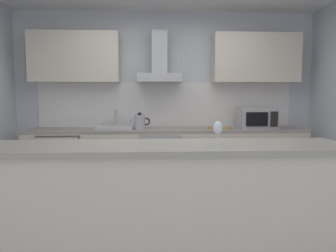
{
  "coord_description": "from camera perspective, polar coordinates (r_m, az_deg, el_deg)",
  "views": [
    {
      "loc": [
        -0.23,
        -3.17,
        1.42
      ],
      "look_at": [
        -0.04,
        0.48,
        1.05
      ],
      "focal_mm": 35.99,
      "sensor_mm": 36.0,
      "label": 1
    }
  ],
  "objects": [
    {
      "name": "oven",
      "position": [
        4.81,
        -1.39,
        -5.71
      ],
      "size": [
        0.6,
        0.62,
        0.8
      ],
      "color": "slate",
      "rests_on": "ground"
    },
    {
      "name": "ground",
      "position": [
        3.49,
        1.16,
        -18.45
      ],
      "size": [
        5.42,
        4.79,
        0.02
      ],
      "primitive_type": "cube",
      "color": "gray"
    },
    {
      "name": "chopping_board",
      "position": [
        4.82,
        8.7,
        -0.34
      ],
      "size": [
        0.37,
        0.27,
        0.02
      ],
      "primitive_type": "cube",
      "rotation": [
        0.0,
        0.0,
        -0.16
      ],
      "color": "tan",
      "rests_on": "counter_back"
    },
    {
      "name": "wine_glass",
      "position": [
        2.61,
        8.43,
        -0.42
      ],
      "size": [
        0.08,
        0.08,
        0.18
      ],
      "color": "silver",
      "rests_on": "counter_island"
    },
    {
      "name": "wall_back",
      "position": [
        5.13,
        -0.38,
        4.45
      ],
      "size": [
        5.42,
        0.12,
        2.6
      ],
      "primitive_type": "cube",
      "color": "silver",
      "rests_on": "ground"
    },
    {
      "name": "range_hood",
      "position": [
        4.86,
        -1.47,
        10.12
      ],
      "size": [
        0.62,
        0.45,
        0.72
      ],
      "color": "#B7BABC"
    },
    {
      "name": "upper_cabinets",
      "position": [
        4.92,
        -0.26,
        11.5
      ],
      "size": [
        3.84,
        0.32,
        0.7
      ],
      "color": "beige"
    },
    {
      "name": "kettle",
      "position": [
        4.7,
        -4.81,
        0.71
      ],
      "size": [
        0.29,
        0.15,
        0.24
      ],
      "color": "#B7BABC",
      "rests_on": "counter_back"
    },
    {
      "name": "refrigerator",
      "position": [
        4.97,
        -17.26,
        -6.02
      ],
      "size": [
        0.58,
        0.6,
        0.85
      ],
      "color": "white",
      "rests_on": "ground"
    },
    {
      "name": "backsplash_tile",
      "position": [
        5.06,
        -0.34,
        3.64
      ],
      "size": [
        3.76,
        0.02,
        0.66
      ],
      "primitive_type": "cube",
      "color": "white"
    },
    {
      "name": "microwave",
      "position": [
        4.94,
        14.84,
        1.3
      ],
      "size": [
        0.5,
        0.38,
        0.3
      ],
      "color": "#B7BABC",
      "rests_on": "counter_back"
    },
    {
      "name": "counter_back",
      "position": [
        4.85,
        -0.17,
        -5.76
      ],
      "size": [
        3.89,
        0.6,
        0.9
      ],
      "color": "beige",
      "rests_on": "ground"
    },
    {
      "name": "sink",
      "position": [
        4.78,
        -8.99,
        -0.19
      ],
      "size": [
        0.5,
        0.4,
        0.26
      ],
      "color": "silver",
      "rests_on": "counter_back"
    },
    {
      "name": "counter_island",
      "position": [
        2.72,
        -0.9,
        -13.72
      ],
      "size": [
        2.86,
        0.64,
        1.02
      ],
      "color": "beige",
      "rests_on": "ground"
    }
  ]
}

